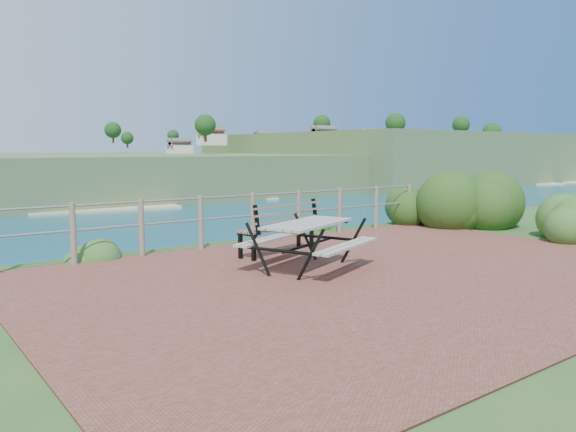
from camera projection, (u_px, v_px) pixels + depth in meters
ground at (375, 274)px, 8.47m from camera, size 10.00×7.00×0.12m
safety_railing at (253, 215)px, 11.06m from camera, size 9.40×0.10×1.00m
distant_bay at (326, 156)px, 272.68m from camera, size 290.00×232.36×24.00m
picnic_table at (308, 240)px, 8.67m from camera, size 1.87×1.41×0.73m
park_bench at (278, 220)px, 9.95m from camera, size 1.73×0.77×0.95m
shrub_right_front at (476, 228)px, 13.40m from camera, size 1.58×1.58×2.24m
shrub_right_back at (565, 240)px, 11.59m from camera, size 1.11×1.11×1.58m
shrub_right_edge at (409, 223)px, 14.23m from camera, size 1.12×1.12×1.60m
shrub_lip_west at (83, 258)px, 9.66m from camera, size 0.77×0.77×0.51m
shrub_lip_east at (326, 229)px, 13.17m from camera, size 0.66×0.66×0.35m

